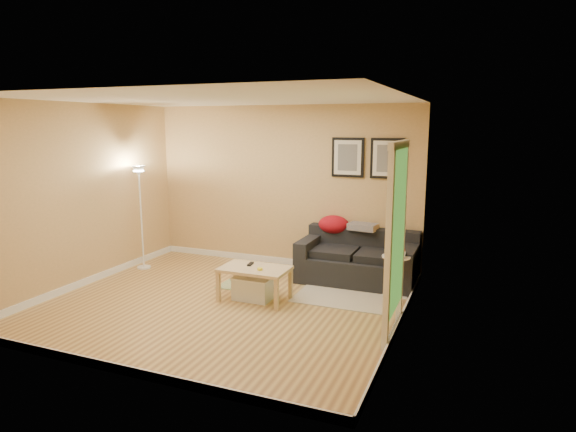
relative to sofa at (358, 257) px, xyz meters
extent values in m
plane|color=tan|center=(-1.38, -1.53, -0.38)|extent=(4.50, 4.50, 0.00)
plane|color=white|center=(-1.38, -1.53, 2.23)|extent=(4.50, 4.50, 0.00)
plane|color=tan|center=(-1.38, 0.47, 0.92)|extent=(4.50, 0.00, 4.50)
plane|color=tan|center=(-1.38, -3.53, 0.92)|extent=(4.50, 0.00, 4.50)
plane|color=tan|center=(-3.63, -1.53, 0.92)|extent=(0.00, 4.00, 4.00)
plane|color=tan|center=(0.87, -1.53, 0.92)|extent=(0.00, 4.00, 4.00)
cube|color=white|center=(-1.38, 0.46, -0.33)|extent=(4.50, 0.02, 0.10)
cube|color=white|center=(-1.38, -3.52, -0.33)|extent=(4.50, 0.02, 0.10)
cube|color=white|center=(-3.62, -1.53, -0.33)|extent=(0.02, 4.00, 0.10)
cube|color=white|center=(0.86, -1.53, -0.33)|extent=(0.02, 4.00, 0.10)
cube|color=#BDAC96|center=(-0.01, -0.75, -0.37)|extent=(1.25, 0.85, 0.01)
cube|color=#668C4C|center=(-1.46, -0.80, -0.37)|extent=(0.70, 0.50, 0.01)
cube|color=black|center=(-1.17, -1.17, 0.08)|extent=(0.07, 0.17, 0.02)
cylinder|color=yellow|center=(-0.95, -1.35, 0.09)|extent=(0.07, 0.07, 0.03)
camera|label=1|loc=(1.67, -6.87, 1.92)|focal=30.68mm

